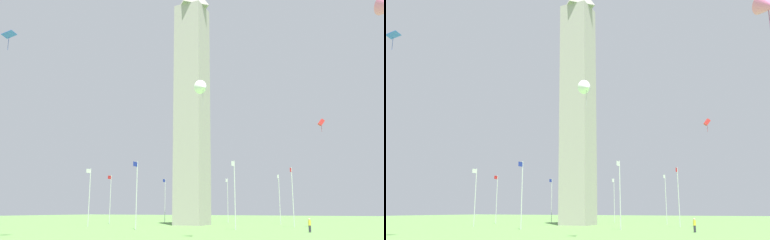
{
  "view_description": "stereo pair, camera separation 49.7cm",
  "coord_description": "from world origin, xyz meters",
  "views": [
    {
      "loc": [
        65.96,
        31.74,
        2.63
      ],
      "look_at": [
        0.0,
        0.0,
        18.82
      ],
      "focal_mm": 38.11,
      "sensor_mm": 36.0,
      "label": 1
    },
    {
      "loc": [
        65.75,
        32.19,
        2.63
      ],
      "look_at": [
        0.0,
        0.0,
        18.82
      ],
      "focal_mm": 38.11,
      "sensor_mm": 36.0,
      "label": 2
    }
  ],
  "objects": [
    {
      "name": "kite_pink_delta",
      "position": [
        47.12,
        32.5,
        11.53
      ],
      "size": [
        1.5,
        1.61,
        2.04
      ],
      "color": "pink"
    },
    {
      "name": "flagpole_nw",
      "position": [
        12.58,
        -12.53,
        5.06
      ],
      "size": [
        1.12,
        0.14,
        9.32
      ],
      "color": "silver",
      "rests_on": "ground"
    },
    {
      "name": "flagpole_s",
      "position": [
        -17.67,
        0.0,
        5.06
      ],
      "size": [
        1.12,
        0.14,
        9.32
      ],
      "color": "silver",
      "rests_on": "ground"
    },
    {
      "name": "flagpole_sw",
      "position": [
        -12.48,
        -12.53,
        5.06
      ],
      "size": [
        1.12,
        0.14,
        9.32
      ],
      "color": "silver",
      "rests_on": "ground"
    },
    {
      "name": "flagpole_w",
      "position": [
        0.05,
        -17.72,
        5.06
      ],
      "size": [
        1.12,
        0.14,
        9.32
      ],
      "color": "silver",
      "rests_on": "ground"
    },
    {
      "name": "flagpole_n",
      "position": [
        17.77,
        0.0,
        5.06
      ],
      "size": [
        1.12,
        0.14,
        9.32
      ],
      "color": "silver",
      "rests_on": "ground"
    },
    {
      "name": "kite_red_box",
      "position": [
        1.97,
        23.1,
        15.84
      ],
      "size": [
        0.97,
        1.16,
        2.07
      ],
      "color": "red"
    },
    {
      "name": "flagpole_ne",
      "position": [
        12.58,
        12.53,
        5.06
      ],
      "size": [
        1.12,
        0.14,
        9.32
      ],
      "color": "silver",
      "rests_on": "ground"
    },
    {
      "name": "flagpole_se",
      "position": [
        -12.48,
        12.53,
        5.06
      ],
      "size": [
        1.12,
        0.14,
        9.32
      ],
      "color": "silver",
      "rests_on": "ground"
    },
    {
      "name": "person_yellow_shirt",
      "position": [
        14.37,
        22.61,
        0.82
      ],
      "size": [
        0.32,
        0.32,
        1.65
      ],
      "rotation": [
        0.0,
        0.0,
        -1.72
      ],
      "color": "#2D2D38",
      "rests_on": "ground"
    },
    {
      "name": "obelisk_monument",
      "position": [
        0.0,
        0.0,
        23.37
      ],
      "size": [
        5.14,
        5.14,
        46.74
      ],
      "color": "#A8A399",
      "rests_on": "ground"
    },
    {
      "name": "ground_plane",
      "position": [
        0.0,
        0.0,
        0.0
      ],
      "size": [
        260.0,
        260.0,
        0.0
      ],
      "primitive_type": "plane",
      "color": "#609347"
    },
    {
      "name": "kite_blue_diamond",
      "position": [
        39.73,
        -1.21,
        19.75
      ],
      "size": [
        1.46,
        1.42,
        1.84
      ],
      "color": "blue"
    },
    {
      "name": "flagpole_e",
      "position": [
        0.05,
        17.72,
        5.06
      ],
      "size": [
        1.12,
        0.14,
        9.32
      ],
      "color": "silver",
      "rests_on": "ground"
    },
    {
      "name": "kite_white_delta",
      "position": [
        31.23,
        16.21,
        14.32
      ],
      "size": [
        2.06,
        2.08,
        2.74
      ],
      "color": "white"
    }
  ]
}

